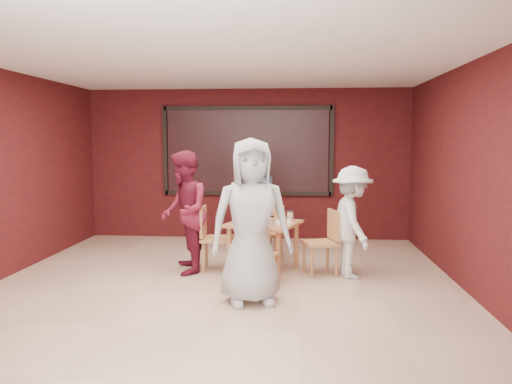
# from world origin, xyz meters

# --- Properties ---
(floor) EXTENTS (7.00, 7.00, 0.00)m
(floor) POSITION_xyz_m (0.00, 0.00, 0.00)
(floor) COLOR tan
(floor) RESTS_ON ground
(window_blinds) EXTENTS (3.00, 0.02, 1.50)m
(window_blinds) POSITION_xyz_m (0.00, 3.45, 1.65)
(window_blinds) COLOR black
(dining_table) EXTENTS (1.14, 1.14, 0.86)m
(dining_table) POSITION_xyz_m (0.46, 1.05, 0.63)
(dining_table) COLOR #B07648
(dining_table) RESTS_ON floor
(chair_front) EXTENTS (0.49, 0.49, 0.80)m
(chair_front) POSITION_xyz_m (0.45, 0.36, 0.45)
(chair_front) COLOR #AC6D42
(chair_front) RESTS_ON floor
(chair_back) EXTENTS (0.49, 0.49, 0.84)m
(chair_back) POSITION_xyz_m (0.51, 1.81, 0.48)
(chair_back) COLOR #AC6D42
(chair_back) RESTS_ON floor
(chair_left) EXTENTS (0.46, 0.46, 0.91)m
(chair_left) POSITION_xyz_m (-0.28, 1.10, 0.52)
(chair_left) COLOR #AC6D42
(chair_left) RESTS_ON floor
(chair_right) EXTENTS (0.54, 0.54, 0.89)m
(chair_right) POSITION_xyz_m (1.32, 1.01, 0.50)
(chair_right) COLOR #AC6D42
(chair_right) RESTS_ON floor
(diner_front) EXTENTS (1.04, 0.82, 1.88)m
(diner_front) POSITION_xyz_m (0.41, -0.28, 0.94)
(diner_front) COLOR #ACACAC
(diner_front) RESTS_ON floor
(diner_back) EXTENTS (0.68, 0.57, 1.60)m
(diner_back) POSITION_xyz_m (0.33, 2.13, 0.80)
(diner_back) COLOR #2B3A4C
(diner_back) RESTS_ON floor
(diner_left) EXTENTS (0.83, 0.96, 1.71)m
(diner_left) POSITION_xyz_m (-0.64, 0.94, 0.86)
(diner_left) COLOR maroon
(diner_left) RESTS_ON floor
(diner_right) EXTENTS (0.73, 1.06, 1.51)m
(diner_right) POSITION_xyz_m (1.67, 0.90, 0.75)
(diner_right) COLOR silver
(diner_right) RESTS_ON floor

